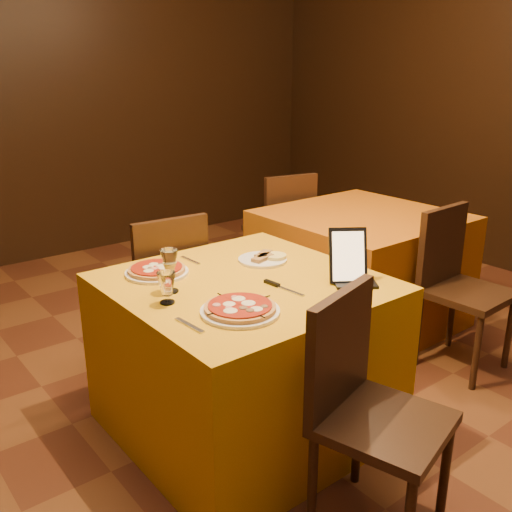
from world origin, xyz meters
TOP-DOWN VIEW (x-y plane):
  - floor at (0.00, 0.00)m, footprint 6.00×7.00m
  - wall_back at (0.00, 3.50)m, footprint 6.00×0.01m
  - main_table at (-0.10, 0.34)m, footprint 1.10×1.10m
  - side_table at (1.23, 0.83)m, footprint 1.10×1.10m
  - chair_main_near at (-0.10, -0.47)m, footprint 0.53×0.53m
  - chair_main_far at (-0.10, 1.14)m, footprint 0.43×0.43m
  - chair_side_near at (1.23, 0.03)m, footprint 0.41×0.41m
  - chair_side_far at (1.23, 1.66)m, footprint 0.56×0.56m
  - pizza_near at (-0.32, 0.08)m, footprint 0.31×0.31m
  - pizza_far at (-0.36, 0.66)m, footprint 0.29×0.29m
  - cutlet_dish at (0.14, 0.50)m, footprint 0.24×0.24m
  - wine_glass at (-0.42, 0.43)m, footprint 0.08×0.08m
  - water_glass at (-0.49, 0.34)m, footprint 0.06×0.06m
  - tablet at (0.25, 0.06)m, footprint 0.19×0.17m
  - knife at (-0.03, 0.14)m, footprint 0.03×0.20m
  - fork_near at (-0.53, 0.10)m, footprint 0.03×0.16m
  - fork_far at (-0.14, 0.72)m, footprint 0.02×0.15m

SIDE VIEW (x-z plane):
  - floor at x=0.00m, z-range -0.01..0.00m
  - main_table at x=-0.10m, z-range 0.00..0.75m
  - side_table at x=1.23m, z-range 0.00..0.75m
  - chair_main_near at x=-0.10m, z-range 0.00..0.91m
  - chair_main_far at x=-0.10m, z-range 0.00..0.91m
  - chair_side_near at x=1.23m, z-range 0.00..0.91m
  - chair_side_far at x=1.23m, z-range 0.00..0.91m
  - knife at x=-0.03m, z-range 0.75..0.76m
  - fork_near at x=-0.53m, z-range 0.75..0.76m
  - fork_far at x=-0.14m, z-range 0.75..0.76m
  - cutlet_dish at x=0.14m, z-range 0.75..0.78m
  - pizza_near at x=-0.32m, z-range 0.75..0.78m
  - pizza_far at x=-0.36m, z-range 0.75..0.78m
  - water_glass at x=-0.49m, z-range 0.75..0.88m
  - wine_glass at x=-0.42m, z-range 0.75..0.94m
  - tablet at x=0.25m, z-range 0.75..0.99m
  - wall_back at x=0.00m, z-range 0.00..2.80m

